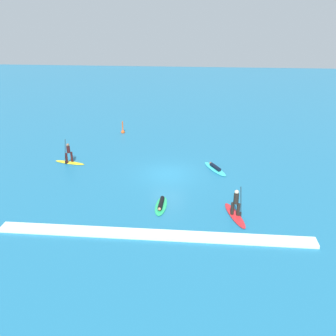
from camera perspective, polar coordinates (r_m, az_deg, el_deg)
name	(u,v)px	position (r m, az deg, el deg)	size (l,w,h in m)	color
ground_plane	(168,174)	(29.16, 0.00, -0.90)	(120.00, 120.00, 0.00)	#1E6B93
surfer_on_yellow_board	(69,158)	(32.14, -14.88, 1.56)	(2.79, 1.21, 2.14)	yellow
surfer_on_teal_board	(215,168)	(30.14, 7.19, -0.02)	(2.13, 3.13, 0.40)	#33C6CC
surfer_on_red_board	(235,210)	(23.55, 10.25, -6.32)	(1.50, 3.24, 2.07)	red
surfer_on_green_board	(161,205)	(24.41, -1.08, -5.63)	(0.77, 2.64, 0.37)	#23B266
marker_buoy	(123,131)	(39.25, -6.91, 5.64)	(0.40, 0.40, 1.35)	#E55119
wave_crest	(154,235)	(21.46, -2.15, -10.14)	(17.99, 0.90, 0.18)	white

